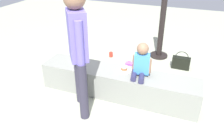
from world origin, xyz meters
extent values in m
plane|color=#A2A790|center=(0.00, 0.00, 0.00)|extent=(12.00, 12.00, 0.00)
cube|color=gray|center=(0.00, 0.00, 0.20)|extent=(2.35, 0.45, 0.41)
cylinder|color=#2B2A4D|center=(0.26, -0.07, 0.45)|extent=(0.12, 0.26, 0.08)
cylinder|color=#2B2A4D|center=(0.37, -0.09, 0.45)|extent=(0.12, 0.26, 0.08)
cube|color=#408DE0|center=(0.34, 0.03, 0.59)|extent=(0.23, 0.17, 0.28)
sphere|color=#8C664C|center=(0.34, 0.03, 0.81)|extent=(0.16, 0.16, 0.16)
cylinder|color=#8C664C|center=(0.22, 0.05, 0.58)|extent=(0.05, 0.05, 0.21)
cylinder|color=#8C664C|center=(0.45, 0.01, 0.58)|extent=(0.05, 0.05, 0.21)
cylinder|color=#302D3E|center=(-0.24, -0.63, 0.39)|extent=(0.12, 0.12, 0.79)
cylinder|color=#302D3E|center=(-0.46, -0.33, 0.39)|extent=(0.12, 0.12, 0.79)
cube|color=#6B5EC1|center=(-0.35, -0.48, 1.09)|extent=(0.36, 0.39, 0.60)
cylinder|color=#6B5EC1|center=(-0.24, -0.62, 1.03)|extent=(0.09, 0.09, 0.57)
cylinder|color=#6B5EC1|center=(-0.45, -0.34, 1.03)|extent=(0.09, 0.09, 0.57)
cylinder|color=white|center=(0.07, 0.06, 0.41)|extent=(0.22, 0.22, 0.01)
cylinder|color=#935F3B|center=(0.07, 0.06, 0.44)|extent=(0.10, 0.10, 0.05)
cylinder|color=silver|center=(0.07, 0.06, 0.47)|extent=(0.10, 0.10, 0.01)
cube|color=silver|center=(0.13, 0.05, 0.42)|extent=(0.11, 0.04, 0.00)
cube|color=#B259BF|center=(0.08, 0.50, 0.16)|extent=(0.22, 0.11, 0.32)
torus|color=white|center=(0.03, 0.50, 0.32)|extent=(0.09, 0.01, 0.09)
torus|color=white|center=(0.13, 0.50, 0.32)|extent=(0.09, 0.01, 0.09)
cylinder|color=black|center=(0.35, 1.57, 0.02)|extent=(0.36, 0.36, 0.04)
cylinder|color=black|center=(0.35, 1.57, 0.69)|extent=(0.11, 0.11, 1.31)
cylinder|color=silver|center=(-0.99, 0.90, 0.08)|extent=(0.07, 0.07, 0.17)
cone|color=silver|center=(-0.99, 0.90, 0.18)|extent=(0.06, 0.06, 0.03)
cylinder|color=blue|center=(-0.99, 0.90, 0.21)|extent=(0.03, 0.03, 0.02)
cylinder|color=red|center=(-0.57, 1.20, 0.05)|extent=(0.08, 0.08, 0.10)
cube|color=black|center=(0.82, 1.20, 0.11)|extent=(0.32, 0.12, 0.23)
torus|color=black|center=(0.82, 1.20, 0.23)|extent=(0.24, 0.01, 0.24)
camera|label=1|loc=(0.91, -2.62, 2.01)|focal=35.27mm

